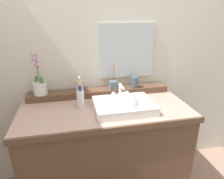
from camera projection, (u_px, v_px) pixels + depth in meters
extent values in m
cube|color=beige|center=(96.00, 45.00, 1.85)|extent=(3.07, 0.20, 2.58)
cube|color=brown|center=(105.00, 153.00, 1.77)|extent=(1.31, 0.62, 0.83)
cube|color=tan|center=(105.00, 109.00, 1.62)|extent=(1.33, 0.64, 0.04)
cube|color=brown|center=(114.00, 130.00, 1.32)|extent=(1.33, 0.02, 0.04)
cube|color=brown|center=(100.00, 92.00, 1.83)|extent=(1.25, 0.13, 0.06)
cube|color=white|center=(124.00, 106.00, 1.55)|extent=(0.45, 0.33, 0.06)
sphere|color=white|center=(124.00, 107.00, 1.54)|extent=(0.23, 0.23, 0.23)
cylinder|color=silver|center=(120.00, 90.00, 1.63)|extent=(0.02, 0.02, 0.10)
cylinder|color=silver|center=(122.00, 87.00, 1.56)|extent=(0.02, 0.11, 0.02)
sphere|color=silver|center=(120.00, 85.00, 1.61)|extent=(0.03, 0.03, 0.03)
cylinder|color=silver|center=(114.00, 95.00, 1.63)|extent=(0.03, 0.03, 0.04)
cylinder|color=silver|center=(127.00, 94.00, 1.65)|extent=(0.03, 0.03, 0.04)
cylinder|color=silver|center=(40.00, 88.00, 1.69)|extent=(0.11, 0.11, 0.11)
cylinder|color=tan|center=(39.00, 83.00, 1.67)|extent=(0.10, 0.10, 0.01)
cylinder|color=#476B38|center=(38.00, 69.00, 1.63)|extent=(0.01, 0.01, 0.23)
ellipsoid|color=#387033|center=(42.00, 82.00, 1.64)|extent=(0.04, 0.04, 0.09)
ellipsoid|color=#387033|center=(36.00, 80.00, 1.69)|extent=(0.04, 0.04, 0.07)
sphere|color=#CE82AB|center=(38.00, 67.00, 1.65)|extent=(0.03, 0.03, 0.03)
sphere|color=#CE82AB|center=(35.00, 65.00, 1.60)|extent=(0.03, 0.03, 0.03)
sphere|color=#CE82AB|center=(36.00, 61.00, 1.61)|extent=(0.03, 0.03, 0.03)
sphere|color=#CE82AB|center=(34.00, 59.00, 1.58)|extent=(0.04, 0.04, 0.04)
sphere|color=#CE82AB|center=(33.00, 55.00, 1.59)|extent=(0.03, 0.03, 0.03)
cylinder|color=beige|center=(80.00, 87.00, 1.74)|extent=(0.06, 0.06, 0.10)
cylinder|color=silver|center=(79.00, 80.00, 1.72)|extent=(0.02, 0.02, 0.02)
cylinder|color=silver|center=(79.00, 78.00, 1.71)|extent=(0.03, 0.03, 0.02)
cylinder|color=silver|center=(79.00, 78.00, 1.70)|extent=(0.01, 0.03, 0.01)
cylinder|color=#415061|center=(135.00, 82.00, 1.84)|extent=(0.07, 0.07, 0.10)
cube|color=slate|center=(113.00, 85.00, 1.82)|extent=(0.07, 0.07, 0.07)
cylinder|color=#9E7A4C|center=(115.00, 73.00, 1.78)|extent=(0.04, 0.00, 0.17)
cylinder|color=#9E7A4C|center=(114.00, 73.00, 1.80)|extent=(0.03, 0.05, 0.16)
cylinder|color=#9E7A4C|center=(112.00, 75.00, 1.79)|extent=(0.02, 0.02, 0.14)
cylinder|color=#9E7A4C|center=(112.00, 74.00, 1.77)|extent=(0.03, 0.02, 0.16)
cylinder|color=#9E7A4C|center=(116.00, 74.00, 1.76)|extent=(0.03, 0.06, 0.17)
cylinder|color=white|center=(80.00, 99.00, 1.59)|extent=(0.06, 0.06, 0.14)
cylinder|color=navy|center=(80.00, 90.00, 1.56)|extent=(0.02, 0.02, 0.02)
cylinder|color=navy|center=(80.00, 87.00, 1.55)|extent=(0.03, 0.03, 0.02)
cylinder|color=navy|center=(80.00, 87.00, 1.54)|extent=(0.01, 0.03, 0.01)
cube|color=silver|center=(127.00, 51.00, 1.82)|extent=(0.50, 0.02, 0.48)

